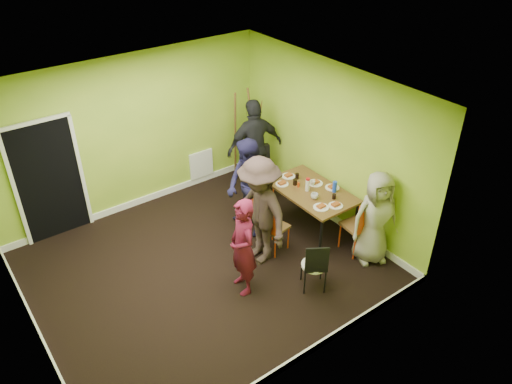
{
  "coord_description": "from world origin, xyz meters",
  "views": [
    {
      "loc": [
        -2.87,
        -5.27,
        5.16
      ],
      "look_at": [
        1.0,
        0.0,
        1.01
      ],
      "focal_mm": 35.0,
      "sensor_mm": 36.0,
      "label": 1
    }
  ],
  "objects_px": {
    "chair_back_end": "(259,161)",
    "blue_bottle": "(335,187)",
    "chair_left_near": "(271,224)",
    "person_left_near": "(259,211)",
    "chair_bentwood": "(315,264)",
    "chair_left_far": "(258,206)",
    "person_left_far": "(249,188)",
    "dining_table": "(311,193)",
    "orange_bottle": "(299,185)",
    "person_standing": "(243,247)",
    "thermos": "(308,185)",
    "chair_front_end": "(362,223)",
    "easel": "(248,133)",
    "person_front_end": "(375,218)",
    "person_back_end": "(255,147)"
  },
  "relations": [
    {
      "from": "chair_back_end",
      "to": "blue_bottle",
      "type": "relative_size",
      "value": 5.02
    },
    {
      "from": "person_standing",
      "to": "person_left_far",
      "type": "relative_size",
      "value": 0.9
    },
    {
      "from": "chair_back_end",
      "to": "chair_left_far",
      "type": "bearing_deg",
      "value": 69.15
    },
    {
      "from": "person_left_near",
      "to": "chair_back_end",
      "type": "bearing_deg",
      "value": 142.77
    },
    {
      "from": "chair_back_end",
      "to": "orange_bottle",
      "type": "xyz_separation_m",
      "value": [
        -0.08,
        -1.2,
        0.1
      ]
    },
    {
      "from": "dining_table",
      "to": "person_back_end",
      "type": "relative_size",
      "value": 0.81
    },
    {
      "from": "chair_left_near",
      "to": "person_left_near",
      "type": "bearing_deg",
      "value": -97.32
    },
    {
      "from": "thermos",
      "to": "person_standing",
      "type": "xyz_separation_m",
      "value": [
        -1.73,
        -0.61,
        -0.09
      ]
    },
    {
      "from": "person_standing",
      "to": "blue_bottle",
      "type": "bearing_deg",
      "value": 109.65
    },
    {
      "from": "chair_front_end",
      "to": "chair_back_end",
      "type": "bearing_deg",
      "value": 100.03
    },
    {
      "from": "chair_back_end",
      "to": "blue_bottle",
      "type": "distance_m",
      "value": 1.7
    },
    {
      "from": "easel",
      "to": "thermos",
      "type": "xyz_separation_m",
      "value": [
        -0.25,
        -2.03,
        -0.08
      ]
    },
    {
      "from": "dining_table",
      "to": "chair_left_near",
      "type": "height_order",
      "value": "chair_left_near"
    },
    {
      "from": "person_back_end",
      "to": "person_left_near",
      "type": "bearing_deg",
      "value": 64.63
    },
    {
      "from": "dining_table",
      "to": "chair_front_end",
      "type": "bearing_deg",
      "value": -80.15
    },
    {
      "from": "dining_table",
      "to": "chair_back_end",
      "type": "xyz_separation_m",
      "value": [
        -0.03,
        1.41,
        -0.0
      ]
    },
    {
      "from": "chair_back_end",
      "to": "person_left_near",
      "type": "height_order",
      "value": "person_left_near"
    },
    {
      "from": "person_left_far",
      "to": "person_back_end",
      "type": "relative_size",
      "value": 0.91
    },
    {
      "from": "dining_table",
      "to": "easel",
      "type": "xyz_separation_m",
      "value": [
        0.18,
        2.06,
        0.24
      ]
    },
    {
      "from": "chair_left_far",
      "to": "person_left_far",
      "type": "relative_size",
      "value": 0.52
    },
    {
      "from": "thermos",
      "to": "person_left_near",
      "type": "distance_m",
      "value": 1.14
    },
    {
      "from": "chair_left_near",
      "to": "person_left_far",
      "type": "distance_m",
      "value": 0.74
    },
    {
      "from": "person_standing",
      "to": "person_left_far",
      "type": "height_order",
      "value": "person_left_far"
    },
    {
      "from": "chair_bentwood",
      "to": "person_left_near",
      "type": "distance_m",
      "value": 1.16
    },
    {
      "from": "chair_back_end",
      "to": "chair_bentwood",
      "type": "height_order",
      "value": "chair_back_end"
    },
    {
      "from": "chair_left_near",
      "to": "chair_bentwood",
      "type": "bearing_deg",
      "value": -13.51
    },
    {
      "from": "person_back_end",
      "to": "thermos",
      "type": "bearing_deg",
      "value": 98.43
    },
    {
      "from": "person_standing",
      "to": "chair_left_near",
      "type": "bearing_deg",
      "value": 128.75
    },
    {
      "from": "thermos",
      "to": "person_left_far",
      "type": "xyz_separation_m",
      "value": [
        -0.84,
        0.51,
        -0.0
      ]
    },
    {
      "from": "dining_table",
      "to": "person_front_end",
      "type": "relative_size",
      "value": 0.97
    },
    {
      "from": "person_left_near",
      "to": "person_front_end",
      "type": "distance_m",
      "value": 1.77
    },
    {
      "from": "person_back_end",
      "to": "person_front_end",
      "type": "height_order",
      "value": "person_back_end"
    },
    {
      "from": "thermos",
      "to": "person_standing",
      "type": "relative_size",
      "value": 0.13
    },
    {
      "from": "chair_left_near",
      "to": "person_front_end",
      "type": "xyz_separation_m",
      "value": [
        1.17,
        -1.08,
        0.25
      ]
    },
    {
      "from": "chair_left_far",
      "to": "thermos",
      "type": "xyz_separation_m",
      "value": [
        0.71,
        -0.43,
        0.36
      ]
    },
    {
      "from": "chair_left_far",
      "to": "chair_bentwood",
      "type": "height_order",
      "value": "chair_left_far"
    },
    {
      "from": "chair_bentwood",
      "to": "thermos",
      "type": "xyz_separation_m",
      "value": [
        0.92,
        1.23,
        0.38
      ]
    },
    {
      "from": "chair_left_far",
      "to": "thermos",
      "type": "relative_size",
      "value": 4.3
    },
    {
      "from": "easel",
      "to": "orange_bottle",
      "type": "distance_m",
      "value": 1.89
    },
    {
      "from": "dining_table",
      "to": "chair_front_end",
      "type": "xyz_separation_m",
      "value": [
        0.17,
        -0.99,
        -0.12
      ]
    },
    {
      "from": "chair_front_end",
      "to": "person_front_end",
      "type": "height_order",
      "value": "person_front_end"
    },
    {
      "from": "chair_front_end",
      "to": "person_front_end",
      "type": "xyz_separation_m",
      "value": [
        0.05,
        -0.21,
        0.2
      ]
    },
    {
      "from": "chair_left_near",
      "to": "person_standing",
      "type": "distance_m",
      "value": 0.99
    },
    {
      "from": "chair_front_end",
      "to": "easel",
      "type": "bearing_deg",
      "value": 94.94
    },
    {
      "from": "chair_bentwood",
      "to": "easel",
      "type": "xyz_separation_m",
      "value": [
        1.16,
        3.26,
        0.46
      ]
    },
    {
      "from": "dining_table",
      "to": "orange_bottle",
      "type": "distance_m",
      "value": 0.25
    },
    {
      "from": "thermos",
      "to": "person_back_end",
      "type": "height_order",
      "value": "person_back_end"
    },
    {
      "from": "chair_left_near",
      "to": "person_left_near",
      "type": "xyz_separation_m",
      "value": [
        -0.24,
        -0.02,
        0.36
      ]
    },
    {
      "from": "blue_bottle",
      "to": "orange_bottle",
      "type": "distance_m",
      "value": 0.6
    },
    {
      "from": "chair_back_end",
      "to": "chair_front_end",
      "type": "distance_m",
      "value": 2.41
    }
  ]
}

